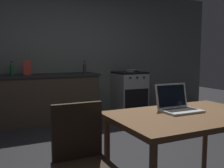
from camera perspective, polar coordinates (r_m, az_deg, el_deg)
ground_plane at (r=3.07m, az=4.72°, el=-17.01°), size 12.00×12.00×0.00m
back_wall at (r=5.33m, az=-6.75°, el=7.06°), size 6.40×0.10×2.57m
kitchen_counter at (r=4.82m, az=-15.89°, el=-3.15°), size 2.16×0.64×0.88m
stove_oven at (r=5.45m, az=3.90°, el=-1.87°), size 0.60×0.62×0.88m
dining_table at (r=2.17m, az=16.33°, el=-8.41°), size 1.23×0.79×0.75m
chair at (r=1.91m, az=-6.67°, el=-15.85°), size 0.40×0.40×0.87m
laptop at (r=2.24m, az=14.48°, el=-4.70°), size 0.32×0.27×0.22m
bottle at (r=4.93m, az=-6.15°, el=3.72°), size 0.06×0.06×0.24m
frying_pan at (r=5.40m, az=4.39°, el=3.01°), size 0.23×0.41×0.05m
cereal_box at (r=4.75m, az=-18.41°, el=3.48°), size 0.13×0.05×0.25m
bottle_b at (r=4.79m, az=-21.41°, el=3.24°), size 0.07×0.07×0.24m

